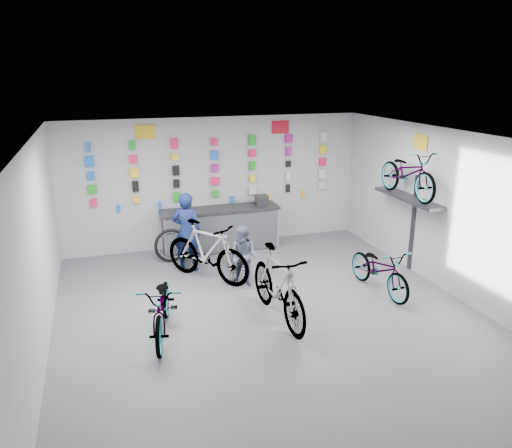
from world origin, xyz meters
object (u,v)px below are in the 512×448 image
object	(u,v)px
clerk	(187,232)
bike_center	(278,285)
bike_service	(207,251)
customer	(244,256)
bike_left	(163,307)
bike_right	(380,269)
counter	(220,230)

from	to	relation	value
clerk	bike_center	bearing A→B (deg)	139.12
bike_service	customer	world-z (taller)	bike_service
bike_service	bike_left	bearing A→B (deg)	-159.44
bike_left	bike_center	distance (m)	1.88
bike_service	customer	bearing A→B (deg)	-75.72
bike_right	customer	bearing A→B (deg)	149.71
bike_service	clerk	distance (m)	0.73
bike_center	counter	bearing A→B (deg)	87.62
bike_center	bike_right	size ratio (longest dim) A/B	1.20
counter	customer	distance (m)	2.06
counter	customer	bearing A→B (deg)	-91.46
bike_left	customer	xyz separation A→B (m)	(1.74, 1.46, 0.11)
bike_center	clerk	world-z (taller)	clerk
bike_center	bike_right	xyz separation A→B (m)	(2.19, 0.46, -0.17)
customer	bike_left	bearing A→B (deg)	-99.62
bike_service	customer	size ratio (longest dim) A/B	1.69
counter	clerk	bearing A→B (deg)	-134.43
counter	customer	size ratio (longest dim) A/B	2.29
bike_service	clerk	bearing A→B (deg)	73.86
bike_left	clerk	bearing A→B (deg)	83.75
bike_left	bike_center	world-z (taller)	bike_center
bike_left	bike_right	world-z (taller)	bike_left
clerk	customer	xyz separation A→B (m)	(0.88, -1.10, -0.24)
bike_left	bike_center	xyz separation A→B (m)	(1.87, -0.07, 0.14)
counter	bike_center	bearing A→B (deg)	-88.66
bike_right	bike_service	size ratio (longest dim) A/B	0.86
bike_left	bike_right	bearing A→B (deg)	17.68
bike_right	clerk	bearing A→B (deg)	140.38
bike_service	customer	xyz separation A→B (m)	(0.61, -0.46, -0.01)
bike_left	customer	world-z (taller)	customer
counter	bike_service	bearing A→B (deg)	-112.62
clerk	customer	world-z (taller)	clerk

